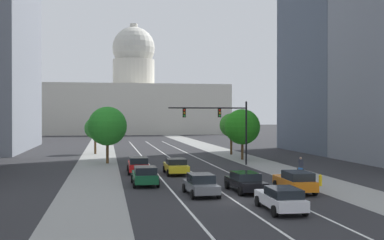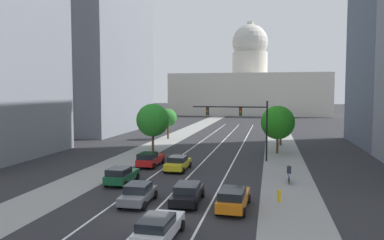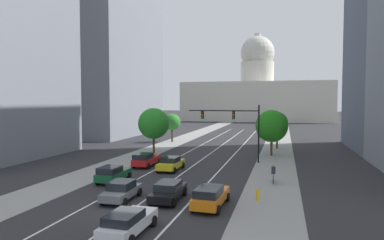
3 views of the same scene
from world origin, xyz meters
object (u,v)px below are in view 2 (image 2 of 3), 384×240
at_px(capitol_building, 250,88).
at_px(car_orange, 233,198).
at_px(car_yellow, 178,163).
at_px(street_tree_mid_left, 168,118).
at_px(fire_hydrant, 279,196).
at_px(street_tree_near_left, 153,120).
at_px(car_green, 121,175).
at_px(traffic_signal_mast, 243,119).
at_px(car_white, 159,227).
at_px(cyclist, 289,173).
at_px(car_black, 187,193).
at_px(street_tree_near_right, 278,123).
at_px(car_red, 150,159).
at_px(car_gray, 138,193).
at_px(street_tree_far_right, 281,118).

distance_m(capitol_building, car_orange, 113.10).
relative_size(car_yellow, street_tree_mid_left, 0.89).
relative_size(fire_hydrant, street_tree_near_left, 0.14).
distance_m(car_green, traffic_signal_mast, 17.17).
height_order(car_green, car_yellow, car_green).
bearing_deg(car_yellow, car_white, -169.06).
height_order(cyclist, street_tree_mid_left, street_tree_mid_left).
xyz_separation_m(car_black, cyclist, (7.49, 7.74, 0.11)).
bearing_deg(car_green, cyclist, -76.65).
xyz_separation_m(street_tree_near_right, street_tree_mid_left, (-18.13, 11.95, -0.43)).
relative_size(car_red, street_tree_near_left, 0.73).
bearing_deg(car_yellow, capitol_building, -0.75).
bearing_deg(street_tree_mid_left, traffic_signal_mast, -52.12).
bearing_deg(street_tree_near_right, car_orange, -97.63).
bearing_deg(car_gray, street_tree_far_right, -20.08).
bearing_deg(street_tree_near_right, street_tree_near_left, -173.73).
relative_size(car_green, car_red, 0.89).
height_order(car_white, fire_hydrant, car_white).
height_order(car_black, street_tree_near_left, street_tree_near_left).
height_order(car_green, street_tree_mid_left, street_tree_mid_left).
distance_m(traffic_signal_mast, street_tree_mid_left, 22.94).
height_order(car_yellow, fire_hydrant, car_yellow).
bearing_deg(street_tree_near_left, car_green, -81.00).
bearing_deg(car_white, car_orange, -27.54).
bearing_deg(traffic_signal_mast, car_yellow, -131.17).
bearing_deg(car_yellow, car_red, 68.98).
bearing_deg(car_gray, cyclist, -53.44).
relative_size(capitol_building, street_tree_near_right, 8.63).
bearing_deg(street_tree_far_right, street_tree_near_left, -151.13).
distance_m(capitol_building, street_tree_near_left, 90.00).
bearing_deg(street_tree_near_left, car_orange, -60.49).
xyz_separation_m(car_gray, street_tree_far_right, (10.78, 32.57, 3.32)).
xyz_separation_m(capitol_building, street_tree_near_right, (8.47, -87.69, -5.34)).
bearing_deg(street_tree_mid_left, car_yellow, -72.41).
height_order(car_orange, street_tree_near_right, street_tree_near_right).
bearing_deg(street_tree_far_right, car_green, -117.42).
bearing_deg(car_yellow, car_green, 153.05).
height_order(capitol_building, traffic_signal_mast, capitol_building).
distance_m(fire_hydrant, street_tree_mid_left, 38.88).
bearing_deg(car_green, car_yellow, -27.31).
distance_m(car_yellow, street_tree_near_left, 13.40).
relative_size(capitol_building, street_tree_far_right, 9.41).
bearing_deg(car_gray, car_orange, -91.68).
distance_m(car_yellow, fire_hydrant, 13.62).
height_order(car_green, street_tree_near_left, street_tree_near_left).
xyz_separation_m(car_black, street_tree_far_right, (7.36, 31.68, 3.34)).
distance_m(car_green, street_tree_mid_left, 32.18).
xyz_separation_m(cyclist, street_tree_far_right, (-0.13, 23.94, 3.23)).
distance_m(capitol_building, street_tree_near_right, 88.26).
bearing_deg(car_yellow, cyclist, -106.24).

